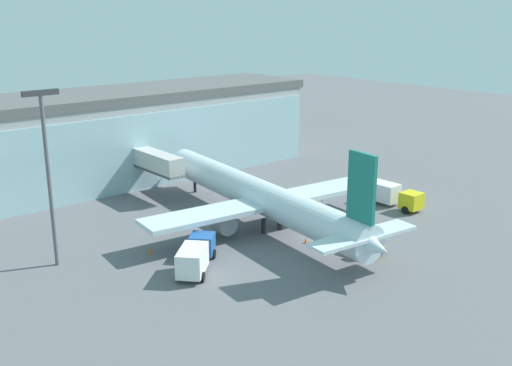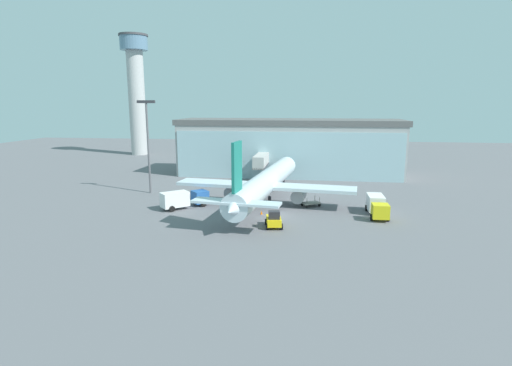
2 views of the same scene
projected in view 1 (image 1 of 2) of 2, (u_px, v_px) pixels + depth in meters
ground at (324, 239)px, 62.08m from camera, size 240.00×240.00×0.00m
terminal_building at (146, 131)px, 85.69m from camera, size 49.55×14.63×12.34m
jet_bridge at (148, 160)px, 76.70m from camera, size 2.41×13.47×5.76m
apron_light_mast at (47, 163)px, 53.21m from camera, size 3.20×0.40×16.31m
airplane at (261, 197)px, 65.11m from camera, size 28.66×38.80×11.28m
catering_truck at (196, 255)px, 54.42m from camera, size 6.89×6.53×2.65m
fuel_truck at (392, 194)px, 72.25m from camera, size 2.51×7.30×2.65m
baggage_cart at (314, 210)px, 69.55m from camera, size 3.22×2.79×1.50m
pushback_tug at (367, 245)px, 57.99m from camera, size 2.61×3.45×2.30m
safety_cone_nose at (306, 241)px, 61.05m from camera, size 0.36×0.36×0.55m
safety_cone_wingtip at (150, 251)px, 58.36m from camera, size 0.36×0.36×0.55m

